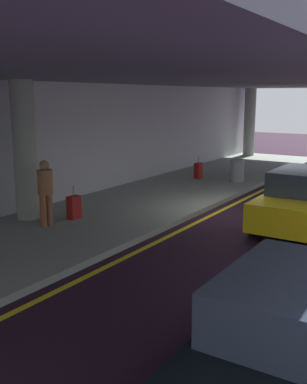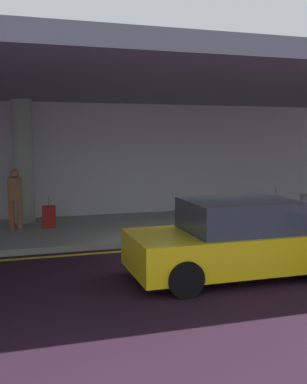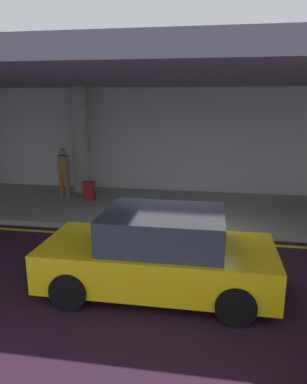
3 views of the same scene
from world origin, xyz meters
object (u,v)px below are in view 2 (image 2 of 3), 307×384
(traveler_with_luggage, at_px, (15,195))
(suitcase_upright_secondary, at_px, (49,217))
(support_column_left_mid, at_px, (23,162))
(suitcase_upright_primary, at_px, (275,205))
(car_yellow_taxi, at_px, (236,240))

(traveler_with_luggage, relative_size, suitcase_upright_secondary, 1.87)
(support_column_left_mid, bearing_deg, suitcase_upright_primary, -7.42)
(traveler_with_luggage, relative_size, suitcase_upright_primary, 1.87)
(support_column_left_mid, height_order, traveler_with_luggage, support_column_left_mid)
(car_yellow_taxi, distance_m, suitcase_upright_secondary, 6.14)
(car_yellow_taxi, xyz_separation_m, suitcase_upright_secondary, (-3.15, 5.27, -0.25))
(car_yellow_taxi, height_order, suitcase_upright_secondary, car_yellow_taxi)
(traveler_with_luggage, xyz_separation_m, suitcase_upright_primary, (8.21, -0.07, -0.65))
(traveler_with_luggage, bearing_deg, car_yellow_taxi, -30.49)
(support_column_left_mid, bearing_deg, suitcase_upright_secondary, -59.39)
(suitcase_upright_primary, bearing_deg, car_yellow_taxi, -150.72)
(traveler_with_luggage, bearing_deg, support_column_left_mid, 97.12)
(traveler_with_luggage, bearing_deg, suitcase_upright_primary, 22.02)
(traveler_with_luggage, distance_m, suitcase_upright_secondary, 1.12)
(suitcase_upright_primary, relative_size, suitcase_upright_secondary, 1.00)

